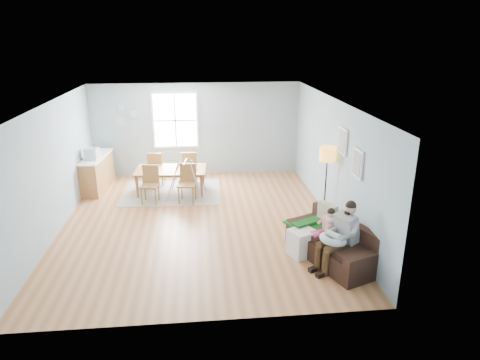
{
  "coord_description": "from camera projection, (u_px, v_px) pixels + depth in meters",
  "views": [
    {
      "loc": [
        0.03,
        -8.82,
        4.06
      ],
      "look_at": [
        0.92,
        -0.07,
        1.0
      ],
      "focal_mm": 32.0,
      "sensor_mm": 36.0,
      "label": 1
    }
  ],
  "objects": [
    {
      "name": "father",
      "position": [
        340.0,
        234.0,
        7.58
      ],
      "size": [
        0.95,
        0.69,
        1.26
      ],
      "color": "gray",
      "rests_on": "sofa"
    },
    {
      "name": "rug",
      "position": [
        172.0,
        192.0,
        11.41
      ],
      "size": [
        2.62,
        2.04,
        0.01
      ],
      "primitive_type": "cube",
      "rotation": [
        0.0,
        0.0,
        -0.04
      ],
      "color": "gray",
      "rests_on": "room"
    },
    {
      "name": "window",
      "position": [
        175.0,
        120.0,
        12.28
      ],
      "size": [
        1.32,
        0.08,
        1.62
      ],
      "color": "white",
      "rests_on": "room"
    },
    {
      "name": "storage_cube",
      "position": [
        302.0,
        243.0,
        8.14
      ],
      "size": [
        0.59,
        0.57,
        0.52
      ],
      "color": "white",
      "rests_on": "room"
    },
    {
      "name": "baby_swing",
      "position": [
        186.0,
        182.0,
        10.93
      ],
      "size": [
        1.04,
        1.06,
        0.96
      ],
      "color": "#AAAAAF",
      "rests_on": "room"
    },
    {
      "name": "green_throw",
      "position": [
        311.0,
        223.0,
        8.42
      ],
      "size": [
        1.1,
        1.03,
        0.04
      ],
      "primitive_type": "cube",
      "rotation": [
        0.0,
        0.0,
        0.48
      ],
      "color": "#145A16",
      "rests_on": "sofa"
    },
    {
      "name": "chair_nw",
      "position": [
        156.0,
        166.0,
        11.8
      ],
      "size": [
        0.47,
        0.47,
        0.95
      ],
      "color": "olive",
      "rests_on": "rug"
    },
    {
      "name": "nursing_pillow",
      "position": [
        333.0,
        239.0,
        7.54
      ],
      "size": [
        0.65,
        0.64,
        0.2
      ],
      "primitive_type": "torus",
      "rotation": [
        0.0,
        0.14,
        0.38
      ],
      "color": "silver",
      "rests_on": "father"
    },
    {
      "name": "beige_pillow",
      "position": [
        327.0,
        214.0,
        8.36
      ],
      "size": [
        0.32,
        0.44,
        0.44
      ],
      "primitive_type": "cube",
      "rotation": [
        0.0,
        0.0,
        0.51
      ],
      "color": "beige",
      "rests_on": "sofa"
    },
    {
      "name": "chair_sw",
      "position": [
        150.0,
        182.0,
        10.62
      ],
      "size": [
        0.48,
        0.48,
        0.94
      ],
      "color": "olive",
      "rests_on": "rug"
    },
    {
      "name": "sofa",
      "position": [
        334.0,
        246.0,
        7.99
      ],
      "size": [
        1.45,
        2.07,
        0.77
      ],
      "color": "black",
      "rests_on": "room"
    },
    {
      "name": "monitor",
      "position": [
        92.0,
        154.0,
        11.04
      ],
      "size": [
        0.36,
        0.35,
        0.3
      ],
      "color": "#AAAAAF",
      "rests_on": "counter"
    },
    {
      "name": "counter",
      "position": [
        98.0,
        172.0,
        11.54
      ],
      "size": [
        0.63,
        1.69,
        0.92
      ],
      "color": "brown",
      "rests_on": "room"
    },
    {
      "name": "floor_lamp",
      "position": [
        327.0,
        160.0,
        9.23
      ],
      "size": [
        0.35,
        0.35,
        1.73
      ],
      "color": "black",
      "rests_on": "room"
    },
    {
      "name": "chair_ne",
      "position": [
        190.0,
        166.0,
        11.85
      ],
      "size": [
        0.44,
        0.44,
        0.95
      ],
      "color": "olive",
      "rests_on": "rug"
    },
    {
      "name": "chair_se",
      "position": [
        187.0,
        180.0,
        10.67
      ],
      "size": [
        0.5,
        0.5,
        0.96
      ],
      "color": "olive",
      "rests_on": "rug"
    },
    {
      "name": "dining_table",
      "position": [
        171.0,
        181.0,
        11.31
      ],
      "size": [
        1.89,
        1.14,
        0.64
      ],
      "primitive_type": "imported",
      "rotation": [
        0.0,
        0.0,
        -0.07
      ],
      "color": "brown",
      "rests_on": "rug"
    },
    {
      "name": "wall_plates",
      "position": [
        125.0,
        115.0,
        12.09
      ],
      "size": [
        0.67,
        0.02,
        0.66
      ],
      "color": "#99B1B8",
      "rests_on": "room"
    },
    {
      "name": "pictures",
      "position": [
        350.0,
        152.0,
        8.31
      ],
      "size": [
        0.05,
        1.34,
        0.74
      ],
      "color": "white",
      "rests_on": "room"
    },
    {
      "name": "infant",
      "position": [
        332.0,
        234.0,
        7.54
      ],
      "size": [
        0.24,
        0.33,
        0.13
      ],
      "color": "silver",
      "rests_on": "nursing_pillow"
    },
    {
      "name": "room",
      "position": [
        196.0,
        115.0,
        8.83
      ],
      "size": [
        8.4,
        9.4,
        3.9
      ],
      "color": "#9A6336"
    },
    {
      "name": "toddler",
      "position": [
        326.0,
        224.0,
        7.99
      ],
      "size": [
        0.52,
        0.35,
        0.77
      ],
      "color": "white",
      "rests_on": "sofa"
    }
  ]
}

